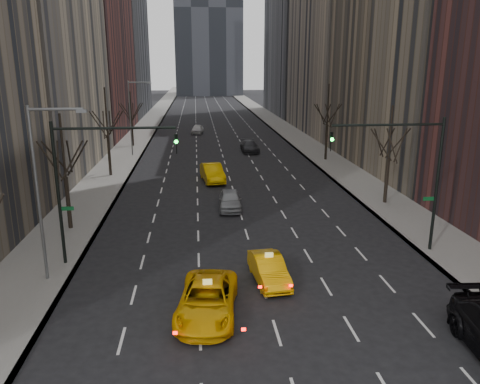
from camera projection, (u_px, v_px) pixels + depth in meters
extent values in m
cube|color=slate|center=(145.00, 129.00, 82.16)|extent=(4.50, 320.00, 0.15)
cube|color=slate|center=(282.00, 127.00, 84.36)|extent=(4.50, 320.00, 0.15)
cylinder|color=black|center=(68.00, 203.00, 31.75)|extent=(0.28, 0.28, 3.57)
cylinder|color=black|center=(62.00, 146.00, 30.72)|extent=(0.16, 0.16, 4.25)
cylinder|color=black|center=(69.00, 157.00, 31.78)|extent=(0.42, 1.80, 2.52)
cylinder|color=black|center=(77.00, 158.00, 31.31)|extent=(1.74, 0.72, 2.52)
cylinder|color=black|center=(72.00, 161.00, 30.48)|extent=(1.46, 1.25, 2.52)
cylinder|color=black|center=(58.00, 162.00, 30.13)|extent=(0.42, 1.80, 2.52)
cylinder|color=black|center=(50.00, 160.00, 30.60)|extent=(1.74, 0.72, 2.52)
cylinder|color=black|center=(56.00, 158.00, 31.43)|extent=(1.46, 1.25, 2.52)
cylinder|color=black|center=(109.00, 156.00, 47.06)|extent=(0.28, 0.28, 3.99)
cylinder|color=black|center=(106.00, 112.00, 45.91)|extent=(0.16, 0.16, 4.75)
cylinder|color=black|center=(110.00, 123.00, 47.04)|extent=(0.42, 1.80, 2.52)
cylinder|color=black|center=(116.00, 123.00, 46.56)|extent=(1.74, 0.72, 2.52)
cylinder|color=black|center=(113.00, 124.00, 45.74)|extent=(1.46, 1.25, 2.52)
cylinder|color=black|center=(104.00, 125.00, 45.38)|extent=(0.42, 1.80, 2.52)
cylinder|color=black|center=(98.00, 124.00, 45.85)|extent=(1.74, 0.72, 2.52)
cylinder|color=black|center=(101.00, 123.00, 46.68)|extent=(1.46, 1.25, 2.52)
cylinder|color=black|center=(132.00, 133.00, 64.43)|extent=(0.28, 0.28, 3.36)
cylinder|color=black|center=(131.00, 106.00, 63.46)|extent=(0.16, 0.16, 4.00)
cylinder|color=black|center=(133.00, 112.00, 64.49)|extent=(0.42, 1.80, 2.52)
cylinder|color=black|center=(137.00, 112.00, 64.02)|extent=(1.74, 0.72, 2.52)
cylinder|color=black|center=(136.00, 113.00, 63.19)|extent=(1.46, 1.25, 2.52)
cylinder|color=black|center=(129.00, 113.00, 62.84)|extent=(0.42, 1.80, 2.52)
cylinder|color=black|center=(125.00, 112.00, 63.31)|extent=(1.74, 0.72, 2.52)
cylinder|color=black|center=(127.00, 112.00, 64.14)|extent=(1.46, 1.25, 2.52)
cylinder|color=black|center=(386.00, 181.00, 37.75)|extent=(0.28, 0.28, 3.57)
cylinder|color=black|center=(390.00, 133.00, 36.72)|extent=(0.16, 0.16, 4.25)
cylinder|color=black|center=(387.00, 142.00, 37.78)|extent=(0.42, 1.80, 2.52)
cylinder|color=black|center=(398.00, 143.00, 37.31)|extent=(1.74, 0.72, 2.52)
cylinder|color=black|center=(400.00, 145.00, 36.48)|extent=(1.46, 1.25, 2.52)
cylinder|color=black|center=(392.00, 146.00, 36.13)|extent=(0.42, 1.80, 2.52)
cylinder|color=black|center=(381.00, 145.00, 36.60)|extent=(1.74, 0.72, 2.52)
cylinder|color=black|center=(379.00, 143.00, 37.43)|extent=(1.46, 1.25, 2.52)
cylinder|color=black|center=(326.00, 143.00, 54.98)|extent=(0.28, 0.28, 3.99)
cylinder|color=black|center=(328.00, 105.00, 53.83)|extent=(0.16, 0.16, 4.75)
cylinder|color=black|center=(327.00, 114.00, 54.96)|extent=(0.42, 1.80, 2.52)
cylinder|color=black|center=(334.00, 115.00, 54.49)|extent=(1.74, 0.72, 2.52)
cylinder|color=black|center=(335.00, 115.00, 53.66)|extent=(1.46, 1.25, 2.52)
cylinder|color=black|center=(328.00, 116.00, 53.30)|extent=(0.42, 1.80, 2.52)
cylinder|color=black|center=(321.00, 115.00, 53.77)|extent=(1.74, 0.72, 2.52)
cylinder|color=black|center=(321.00, 115.00, 54.60)|extent=(1.46, 1.25, 2.52)
cylinder|color=black|center=(58.00, 195.00, 25.51)|extent=(0.18, 0.18, 8.00)
cylinder|color=black|center=(114.00, 128.00, 24.85)|extent=(6.50, 0.14, 0.14)
imported|color=black|center=(176.00, 144.00, 25.38)|extent=(0.18, 0.22, 1.10)
sphere|color=#0CFF33|center=(176.00, 142.00, 25.17)|extent=(0.20, 0.20, 0.20)
cube|color=#0C5926|center=(67.00, 209.00, 25.76)|extent=(0.70, 0.04, 0.22)
cylinder|color=black|center=(437.00, 186.00, 27.45)|extent=(0.18, 0.18, 8.00)
cylinder|color=black|center=(389.00, 125.00, 26.21)|extent=(6.50, 0.14, 0.14)
imported|color=black|center=(331.00, 142.00, 26.16)|extent=(0.18, 0.22, 1.10)
sphere|color=#0CFF33|center=(332.00, 139.00, 25.94)|extent=(0.20, 0.20, 0.20)
cube|color=#0C5926|center=(429.00, 199.00, 27.63)|extent=(0.70, 0.04, 0.22)
cylinder|color=slate|center=(38.00, 196.00, 23.42)|extent=(0.16, 0.16, 9.00)
cylinder|color=slate|center=(56.00, 109.00, 22.40)|extent=(2.60, 0.14, 0.14)
cube|color=slate|center=(82.00, 111.00, 22.54)|extent=(0.50, 0.22, 0.15)
cylinder|color=slate|center=(130.00, 118.00, 57.04)|extent=(0.16, 0.16, 9.00)
cylinder|color=slate|center=(139.00, 82.00, 56.02)|extent=(2.60, 0.14, 0.14)
cube|color=slate|center=(149.00, 83.00, 56.15)|extent=(0.50, 0.22, 0.15)
imported|color=#F1AE05|center=(207.00, 300.00, 21.07)|extent=(3.23, 5.81, 1.54)
imported|color=#F2A505|center=(269.00, 269.00, 24.41)|extent=(1.88, 4.33, 1.39)
imported|color=gray|center=(230.00, 200.00, 36.75)|extent=(1.94, 4.41, 1.48)
imported|color=#EEB205|center=(212.00, 173.00, 45.44)|extent=(2.48, 5.37, 1.71)
imported|color=#29292E|center=(250.00, 146.00, 60.78)|extent=(2.19, 5.14, 1.48)
imported|color=silver|center=(197.00, 129.00, 77.05)|extent=(2.29, 4.47, 1.45)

